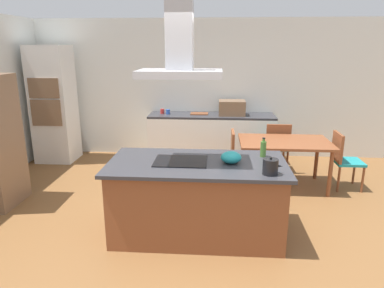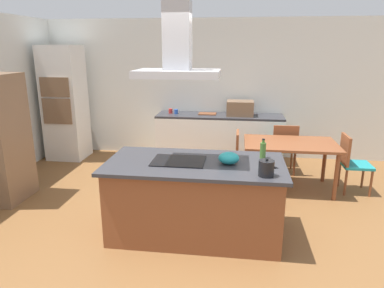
% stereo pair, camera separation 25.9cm
% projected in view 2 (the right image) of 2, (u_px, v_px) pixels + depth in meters
% --- Properties ---
extents(ground, '(16.00, 16.00, 0.00)m').
position_uv_depth(ground, '(206.00, 185.00, 5.65)').
color(ground, brown).
extents(wall_back, '(7.20, 0.10, 2.70)m').
position_uv_depth(wall_back, '(215.00, 89.00, 6.96)').
color(wall_back, silver).
rests_on(wall_back, ground).
extents(kitchen_island, '(2.03, 1.04, 0.90)m').
position_uv_depth(kitchen_island, '(195.00, 198.00, 4.10)').
color(kitchen_island, brown).
rests_on(kitchen_island, ground).
extents(cooktop, '(0.60, 0.44, 0.01)m').
position_uv_depth(cooktop, '(179.00, 161.00, 4.00)').
color(cooktop, black).
rests_on(cooktop, kitchen_island).
extents(tea_kettle, '(0.21, 0.16, 0.19)m').
position_uv_depth(tea_kettle, '(266.00, 168.00, 3.53)').
color(tea_kettle, black).
rests_on(tea_kettle, kitchen_island).
extents(olive_oil_bottle, '(0.07, 0.07, 0.23)m').
position_uv_depth(olive_oil_bottle, '(263.00, 150.00, 4.10)').
color(olive_oil_bottle, '#47722D').
rests_on(olive_oil_bottle, kitchen_island).
extents(mixing_bowl, '(0.24, 0.24, 0.13)m').
position_uv_depth(mixing_bowl, '(229.00, 158.00, 3.91)').
color(mixing_bowl, teal).
rests_on(mixing_bowl, kitchen_island).
extents(back_counter, '(2.42, 0.62, 0.90)m').
position_uv_depth(back_counter, '(219.00, 138.00, 6.83)').
color(back_counter, white).
rests_on(back_counter, ground).
extents(countertop_microwave, '(0.50, 0.38, 0.28)m').
position_uv_depth(countertop_microwave, '(240.00, 108.00, 6.62)').
color(countertop_microwave, brown).
rests_on(countertop_microwave, back_counter).
extents(coffee_mug_red, '(0.08, 0.08, 0.09)m').
position_uv_depth(coffee_mug_red, '(171.00, 111.00, 6.87)').
color(coffee_mug_red, red).
rests_on(coffee_mug_red, back_counter).
extents(coffee_mug_blue, '(0.08, 0.08, 0.09)m').
position_uv_depth(coffee_mug_blue, '(176.00, 112.00, 6.81)').
color(coffee_mug_blue, '#2D56B2').
rests_on(coffee_mug_blue, back_counter).
extents(cutting_board, '(0.34, 0.24, 0.02)m').
position_uv_depth(cutting_board, '(207.00, 114.00, 6.79)').
color(cutting_board, brown).
rests_on(cutting_board, back_counter).
extents(wall_oven_stack, '(0.70, 0.66, 2.20)m').
position_uv_depth(wall_oven_stack, '(65.00, 103.00, 6.82)').
color(wall_oven_stack, white).
rests_on(wall_oven_stack, ground).
extents(dining_table, '(1.40, 0.90, 0.75)m').
position_uv_depth(dining_table, '(290.00, 148.00, 5.38)').
color(dining_table, brown).
rests_on(dining_table, ground).
extents(chair_at_left_end, '(0.42, 0.42, 0.89)m').
position_uv_depth(chair_at_left_end, '(230.00, 155.00, 5.54)').
color(chair_at_left_end, teal).
rests_on(chair_at_left_end, ground).
extents(chair_at_right_end, '(0.42, 0.42, 0.89)m').
position_uv_depth(chair_at_right_end, '(351.00, 160.00, 5.30)').
color(chair_at_right_end, teal).
rests_on(chair_at_right_end, ground).
extents(chair_facing_back_wall, '(0.42, 0.42, 0.89)m').
position_uv_depth(chair_facing_back_wall, '(284.00, 146.00, 6.05)').
color(chair_facing_back_wall, teal).
rests_on(chair_facing_back_wall, ground).
extents(range_hood, '(0.90, 0.55, 0.78)m').
position_uv_depth(range_hood, '(178.00, 53.00, 3.68)').
color(range_hood, '#ADADB2').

